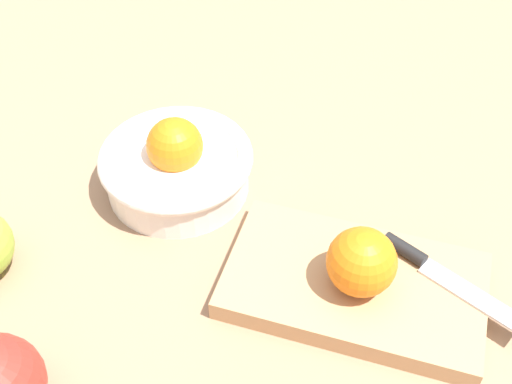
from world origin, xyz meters
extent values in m
plane|color=#997556|center=(0.00, 0.00, 0.00)|extent=(2.40, 2.40, 0.00)
cylinder|color=white|center=(-0.11, 0.12, 0.02)|extent=(0.16, 0.16, 0.05)
torus|color=white|center=(-0.11, 0.12, 0.05)|extent=(0.17, 0.17, 0.02)
sphere|color=orange|center=(-0.11, 0.12, 0.06)|extent=(0.06, 0.06, 0.06)
cube|color=tan|center=(0.12, 0.07, 0.01)|extent=(0.27, 0.18, 0.02)
sphere|color=orange|center=(0.13, 0.07, 0.06)|extent=(0.07, 0.07, 0.07)
cube|color=silver|center=(0.23, 0.10, 0.02)|extent=(0.11, 0.05, 0.00)
cylinder|color=black|center=(0.15, 0.12, 0.03)|extent=(0.05, 0.03, 0.01)
camera|label=1|loc=(0.21, -0.30, 0.52)|focal=45.30mm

